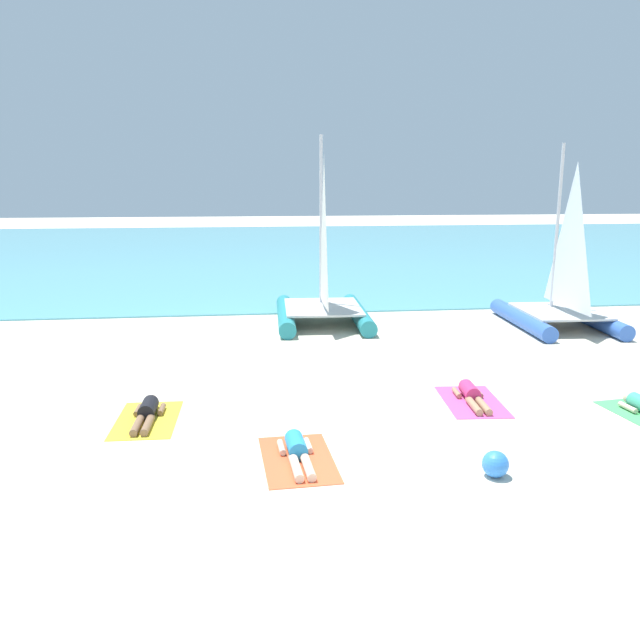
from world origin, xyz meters
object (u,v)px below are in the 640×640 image
at_px(towel_leftmost, 147,420).
at_px(towel_center_left, 298,459).
at_px(sailboat_blue, 559,301).
at_px(sunbather_center_right, 471,394).
at_px(sailboat_teal, 323,297).
at_px(towel_center_right, 472,402).
at_px(beach_ball, 495,464).
at_px(sunbather_leftmost, 147,412).
at_px(sunbather_center_left, 297,450).

relative_size(towel_leftmost, towel_center_left, 1.00).
xyz_separation_m(sailboat_blue, sunbather_center_right, (-4.85, -6.00, -0.67)).
relative_size(sailboat_teal, towel_center_right, 2.97).
xyz_separation_m(sailboat_teal, beach_ball, (1.28, -10.61, -0.64)).
distance_m(towel_center_left, sunbather_center_right, 4.36).
relative_size(sailboat_blue, towel_center_left, 2.83).
bearing_deg(sailboat_blue, beach_ball, -119.09).
bearing_deg(sailboat_blue, sunbather_center_right, -126.59).
distance_m(sailboat_teal, towel_center_left, 9.85).
xyz_separation_m(sunbather_center_right, beach_ball, (-0.81, -3.26, 0.07)).
xyz_separation_m(towel_center_right, sunbather_center_right, (0.01, 0.07, 0.13)).
relative_size(towel_center_left, sunbather_center_right, 1.21).
bearing_deg(sailboat_teal, towel_center_right, -72.03).
bearing_deg(towel_center_left, beach_ball, -18.01).
relative_size(sunbather_leftmost, towel_center_right, 0.82).
height_order(towel_center_left, towel_center_right, same).
relative_size(towel_center_left, beach_ball, 4.77).
xyz_separation_m(sailboat_blue, towel_center_right, (-4.85, -6.07, -0.79)).
relative_size(towel_leftmost, sunbather_center_left, 1.21).
height_order(sunbather_leftmost, towel_center_left, sunbather_leftmost).
bearing_deg(sunbather_leftmost, towel_leftmost, -90.00).
height_order(towel_center_right, sunbather_center_right, sunbather_center_right).
xyz_separation_m(towel_center_left, towel_center_right, (3.67, 2.27, 0.00)).
bearing_deg(sunbather_leftmost, sailboat_teal, 62.45).
distance_m(towel_center_right, beach_ball, 3.30).
bearing_deg(towel_leftmost, towel_center_left, -37.75).
relative_size(sailboat_blue, sunbather_center_right, 3.43).
distance_m(sailboat_teal, beach_ball, 10.71).
bearing_deg(sailboat_blue, sunbather_leftmost, -148.38).
height_order(towel_leftmost, sunbather_center_left, sunbather_center_left).
height_order(towel_leftmost, towel_center_left, same).
xyz_separation_m(sailboat_teal, towel_leftmost, (-4.20, -7.66, -0.83)).
distance_m(sunbather_leftmost, sunbather_center_left, 3.30).
bearing_deg(towel_center_left, towel_leftmost, 142.25).
height_order(sailboat_blue, beach_ball, sailboat_blue).
distance_m(sunbather_center_right, beach_ball, 3.36).
bearing_deg(towel_center_right, beach_ball, -104.20).
relative_size(sailboat_teal, towel_leftmost, 2.97).
height_order(sunbather_center_left, sunbather_center_right, same).
relative_size(sailboat_teal, sunbather_leftmost, 3.61).
height_order(sunbather_center_left, towel_center_right, sunbather_center_left).
height_order(sunbather_leftmost, sunbather_center_left, same).
distance_m(towel_leftmost, towel_center_left, 3.31).
bearing_deg(towel_center_right, sunbather_center_left, -149.08).
bearing_deg(sunbather_leftmost, towel_center_right, 2.99).
distance_m(sailboat_teal, sunbather_leftmost, 8.70).
xyz_separation_m(towel_leftmost, sunbather_center_left, (2.61, -1.96, 0.13)).
height_order(towel_center_right, beach_ball, beach_ball).
bearing_deg(sailboat_teal, towel_center_left, -97.03).
xyz_separation_m(sunbather_leftmost, sunbather_center_left, (2.61, -2.02, 0.00)).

